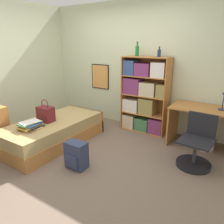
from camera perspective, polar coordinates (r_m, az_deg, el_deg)
ground_plane at (r=3.82m, az=-8.22°, el=-10.19°), size 14.00×14.00×0.00m
wall_back at (r=4.79m, az=4.72°, el=11.96°), size 10.00×0.09×2.60m
wall_left at (r=4.98m, az=-26.90°, el=10.38°), size 0.06×10.00×2.60m
bed at (r=4.16m, az=-14.85°, el=-4.97°), size 0.91×1.88×0.43m
handbag at (r=4.04m, az=-16.93°, el=-0.43°), size 0.29×0.19×0.40m
book_stack_on_bed at (r=3.79m, az=-20.48°, el=-3.30°), size 0.33×0.39×0.12m
bookcase at (r=4.48m, az=8.28°, el=4.06°), size 0.94×0.36×1.52m
bottle_green at (r=4.47m, az=6.60°, el=15.65°), size 0.07×0.07×0.27m
bottle_brown at (r=4.30m, az=12.21°, el=14.86°), size 0.06×0.06×0.19m
desk at (r=4.07m, az=22.98°, el=-2.03°), size 1.12×0.65×0.72m
desk_chair at (r=3.53m, az=21.01°, el=-9.39°), size 0.50×0.50×0.78m
backpack at (r=3.30m, az=-9.32°, el=-11.07°), size 0.31×0.23×0.40m
waste_bin at (r=4.14m, az=23.44°, el=-7.57°), size 0.26×0.26×0.22m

